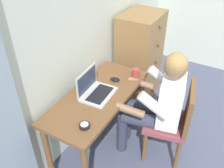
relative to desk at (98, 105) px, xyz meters
The scene contains 9 objects.
wall_back 0.75m from the desk, 58.85° to the left, with size 4.80×0.05×2.50m, color silver.
desk is the anchor object (origin of this frame).
dresser 1.10m from the desk, ahead, with size 0.59×0.47×1.16m.
chair 0.75m from the desk, 67.13° to the right, with size 0.49×0.48×0.88m.
person_seated 0.57m from the desk, 63.17° to the right, with size 0.61×0.64×1.20m.
laptop 0.17m from the desk, 84.88° to the left, with size 0.35×0.27×0.24m.
computer_mouse 0.32m from the desk, ahead, with size 0.06×0.10×0.03m, color black.
desk_clock 0.44m from the desk, 161.62° to the right, with size 0.09×0.09×0.03m.
coffee_mug 0.52m from the desk, 21.41° to the right, with size 0.12×0.08×0.09m.
Camera 1 is at (-1.70, 0.86, 2.12)m, focal length 38.98 mm.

